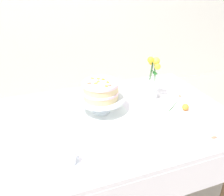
{
  "coord_description": "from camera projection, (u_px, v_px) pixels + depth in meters",
  "views": [
    {
      "loc": [
        -0.5,
        -1.23,
        1.55
      ],
      "look_at": [
        -0.03,
        0.03,
        0.86
      ],
      "focal_mm": 39.95,
      "sensor_mm": 36.0,
      "label": 1
    }
  ],
  "objects": [
    {
      "name": "loose_petal_0",
      "position": [
        180.0,
        96.0,
        1.79
      ],
      "size": [
        0.03,
        0.04,
        0.01
      ],
      "primitive_type": "ellipsoid",
      "rotation": [
        0.0,
        0.0,
        4.4
      ],
      "color": "#E56B51",
      "rests_on": "dining_table"
    },
    {
      "name": "teacup",
      "position": [
        67.0,
        159.0,
        1.15
      ],
      "size": [
        0.12,
        0.11,
        0.07
      ],
      "color": "white",
      "rests_on": "dining_table"
    },
    {
      "name": "flower_vase",
      "position": [
        152.0,
        81.0,
        1.7
      ],
      "size": [
        0.1,
        0.12,
        0.31
      ],
      "color": "silver",
      "rests_on": "dining_table"
    },
    {
      "name": "dining_table",
      "position": [
        120.0,
        130.0,
        1.57
      ],
      "size": [
        1.4,
        1.0,
        0.74
      ],
      "color": "white",
      "rests_on": "ground"
    },
    {
      "name": "cake_stand",
      "position": [
        101.0,
        100.0,
        1.55
      ],
      "size": [
        0.29,
        0.29,
        0.1
      ],
      "color": "silver",
      "rests_on": "linen_napkin"
    },
    {
      "name": "layer_cake",
      "position": [
        101.0,
        90.0,
        1.52
      ],
      "size": [
        0.23,
        0.23,
        0.12
      ],
      "color": "beige",
      "rests_on": "cake_stand"
    },
    {
      "name": "loose_petal_1",
      "position": [
        214.0,
        137.0,
        1.35
      ],
      "size": [
        0.04,
        0.02,
        0.0
      ],
      "primitive_type": "ellipsoid",
      "rotation": [
        0.0,
        0.0,
        3.16
      ],
      "color": "#E56B51",
      "rests_on": "dining_table"
    },
    {
      "name": "linen_napkin",
      "position": [
        101.0,
        112.0,
        1.59
      ],
      "size": [
        0.33,
        0.33,
        0.0
      ],
      "primitive_type": "cube",
      "rotation": [
        0.0,
        0.0,
        -0.02
      ],
      "color": "white",
      "rests_on": "dining_table"
    },
    {
      "name": "fallen_rose",
      "position": [
        185.0,
        107.0,
        1.6
      ],
      "size": [
        0.13,
        0.13,
        0.04
      ],
      "color": "#2D6028",
      "rests_on": "dining_table"
    }
  ]
}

